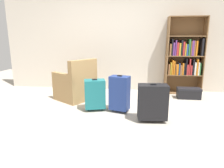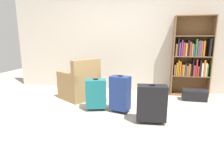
# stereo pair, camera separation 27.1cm
# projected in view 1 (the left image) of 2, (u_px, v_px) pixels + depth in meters

# --- Properties ---
(ground_plane) EXTENTS (9.93, 9.93, 0.00)m
(ground_plane) POSITION_uv_depth(u_px,v_px,m) (100.00, 118.00, 3.34)
(ground_plane) COLOR #B2A899
(back_wall) EXTENTS (5.67, 0.10, 2.60)m
(back_wall) POSITION_uv_depth(u_px,v_px,m) (113.00, 40.00, 5.01)
(back_wall) COLOR beige
(back_wall) RESTS_ON ground
(bookshelf) EXTENTS (0.86, 0.33, 1.82)m
(bookshelf) POSITION_uv_depth(u_px,v_px,m) (184.00, 57.00, 4.69)
(bookshelf) COLOR brown
(bookshelf) RESTS_ON ground
(armchair) EXTENTS (0.97, 0.97, 0.90)m
(armchair) POSITION_uv_depth(u_px,v_px,m) (76.00, 85.00, 4.30)
(armchair) COLOR #9E7A4C
(armchair) RESTS_ON ground
(mug) EXTENTS (0.12, 0.08, 0.10)m
(mug) POSITION_uv_depth(u_px,v_px,m) (101.00, 100.00, 4.19)
(mug) COLOR #1959A5
(mug) RESTS_ON ground
(storage_box) EXTENTS (0.51, 0.24, 0.24)m
(storage_box) POSITION_uv_depth(u_px,v_px,m) (189.00, 93.00, 4.40)
(storage_box) COLOR black
(storage_box) RESTS_ON ground
(suitcase_navy_blue) EXTENTS (0.39, 0.31, 0.69)m
(suitcase_navy_blue) POSITION_uv_depth(u_px,v_px,m) (120.00, 93.00, 3.55)
(suitcase_navy_blue) COLOR navy
(suitcase_navy_blue) RESTS_ON ground
(suitcase_black) EXTENTS (0.48, 0.28, 0.63)m
(suitcase_black) POSITION_uv_depth(u_px,v_px,m) (153.00, 102.00, 3.14)
(suitcase_black) COLOR black
(suitcase_black) RESTS_ON ground
(suitcase_teal) EXTENTS (0.43, 0.34, 0.60)m
(suitcase_teal) POSITION_uv_depth(u_px,v_px,m) (95.00, 94.00, 3.64)
(suitcase_teal) COLOR #19666B
(suitcase_teal) RESTS_ON ground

